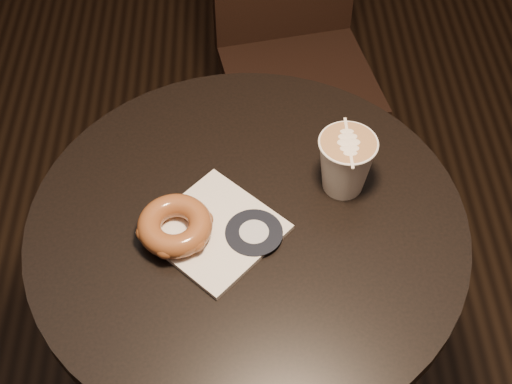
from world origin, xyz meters
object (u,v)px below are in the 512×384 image
(cafe_table, at_px, (248,287))
(latte_cup, at_px, (345,164))
(chair, at_px, (292,26))
(pastry_bag, at_px, (215,230))
(doughnut, at_px, (175,226))

(cafe_table, bearing_deg, latte_cup, 23.27)
(chair, relative_size, pastry_bag, 5.32)
(chair, distance_m, latte_cup, 0.77)
(pastry_bag, xyz_separation_m, doughnut, (-0.06, -0.01, 0.02))
(cafe_table, xyz_separation_m, chair, (0.13, 0.78, -0.03))
(pastry_bag, relative_size, doughnut, 1.51)
(chair, height_order, pastry_bag, chair)
(chair, height_order, doughnut, chair)
(cafe_table, relative_size, pastry_bag, 4.29)
(cafe_table, relative_size, doughnut, 6.48)
(doughnut, height_order, latte_cup, latte_cup)
(chair, distance_m, pastry_bag, 0.86)
(chair, xyz_separation_m, latte_cup, (0.03, -0.72, 0.28))
(chair, distance_m, doughnut, 0.88)
(cafe_table, bearing_deg, chair, 80.48)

